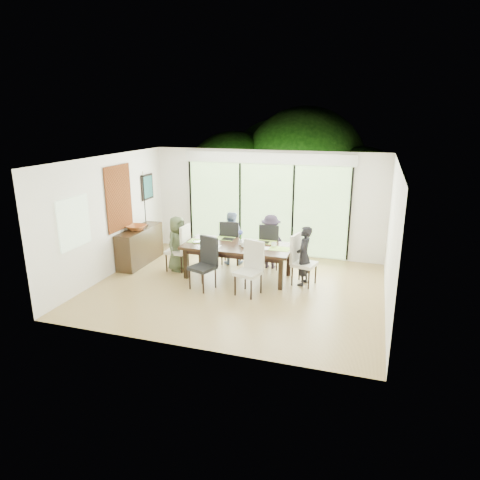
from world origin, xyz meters
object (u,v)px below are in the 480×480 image
(person_left_end, at_px, (178,244))
(chair_left_end, at_px, (177,247))
(chair_far_left, at_px, (231,241))
(table_top, at_px, (238,246))
(chair_near_right, at_px, (248,269))
(person_far_left, at_px, (231,238))
(sideboard, at_px, (140,246))
(cup_c, at_px, (274,245))
(cup_b, at_px, (243,245))
(bowl, at_px, (136,227))
(chair_far_right, at_px, (271,245))
(person_far_right, at_px, (271,241))
(chair_near_left, at_px, (202,264))
(vase, at_px, (241,242))
(person_right_end, at_px, (304,256))
(chair_right_end, at_px, (305,260))
(cup_a, at_px, (211,238))
(laptop, at_px, (201,242))

(person_left_end, bearing_deg, chair_left_end, 104.02)
(chair_far_left, xyz_separation_m, person_left_end, (-1.03, -0.85, 0.10))
(table_top, bearing_deg, chair_near_right, -60.11)
(person_far_left, distance_m, sideboard, 2.24)
(table_top, bearing_deg, cup_c, 7.13)
(chair_far_left, height_order, person_far_left, person_far_left)
(cup_b, bearing_deg, bowl, 176.55)
(table_top, xyz_separation_m, cup_b, (0.15, -0.10, 0.08))
(bowl, bearing_deg, sideboard, 90.00)
(person_far_left, distance_m, bowl, 2.28)
(chair_left_end, distance_m, chair_far_right, 2.22)
(chair_far_left, bearing_deg, bowl, 12.77)
(person_far_left, height_order, person_far_right, same)
(table_top, height_order, chair_near_left, chair_near_left)
(chair_near_right, bearing_deg, person_far_right, 104.09)
(person_far_right, xyz_separation_m, bowl, (-3.13, -0.77, 0.28))
(chair_far_left, relative_size, person_far_right, 0.85)
(person_far_left, xyz_separation_m, vase, (0.50, -0.78, 0.17))
(person_far_right, bearing_deg, bowl, 11.47)
(person_right_end, bearing_deg, bowl, -83.07)
(sideboard, bearing_deg, chair_far_right, 12.34)
(cup_c, bearing_deg, chair_left_end, -177.51)
(chair_far_right, relative_size, cup_b, 11.00)
(cup_b, xyz_separation_m, sideboard, (-2.73, 0.26, -0.36))
(chair_right_end, height_order, person_left_end, person_left_end)
(person_far_left, distance_m, person_far_right, 1.00)
(chair_right_end, bearing_deg, person_left_end, 103.74)
(cup_a, bearing_deg, chair_right_end, -3.90)
(vase, bearing_deg, chair_near_right, -63.94)
(cup_a, bearing_deg, chair_left_end, -169.38)
(person_right_end, bearing_deg, person_far_left, -105.42)
(table_top, xyz_separation_m, chair_right_end, (1.50, 0.00, -0.17))
(person_left_end, relative_size, bowl, 2.80)
(vase, distance_m, sideboard, 2.66)
(chair_left_end, height_order, chair_near_right, same)
(chair_near_left, distance_m, vase, 1.10)
(chair_near_left, xyz_separation_m, bowl, (-2.08, 0.93, 0.38))
(chair_right_end, distance_m, chair_far_left, 2.13)
(vase, distance_m, cup_c, 0.75)
(chair_far_right, height_order, bowl, chair_far_right)
(chair_near_left, xyz_separation_m, cup_a, (-0.20, 1.02, 0.25))
(chair_far_right, bearing_deg, chair_near_left, 58.00)
(chair_right_end, height_order, cup_a, chair_right_end)
(chair_near_left, bearing_deg, laptop, 134.46)
(table_top, height_order, person_right_end, person_right_end)
(chair_far_right, relative_size, bowl, 2.39)
(cup_a, bearing_deg, table_top, -12.09)
(person_right_end, bearing_deg, table_top, -82.15)
(chair_far_left, distance_m, person_far_left, 0.10)
(person_left_end, bearing_deg, chair_right_end, -75.98)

